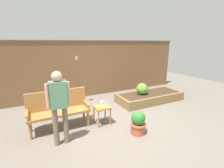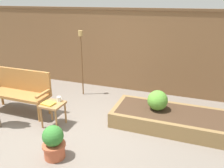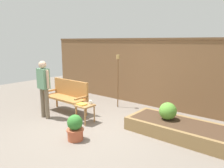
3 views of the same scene
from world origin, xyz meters
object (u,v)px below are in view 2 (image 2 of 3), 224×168
(garden_bench, at_px, (20,88))
(cup_on_table, at_px, (59,99))
(shrub_near_bench, at_px, (158,100))
(side_table, at_px, (53,107))
(tiki_torch, at_px, (81,52))
(book_on_table, at_px, (48,104))
(potted_boxwood, at_px, (54,142))

(garden_bench, relative_size, cup_on_table, 12.10)
(cup_on_table, xyz_separation_m, shrub_near_bench, (1.81, 0.67, -0.03))
(side_table, height_order, tiki_torch, tiki_torch)
(garden_bench, height_order, book_on_table, garden_bench)
(book_on_table, height_order, tiki_torch, tiki_torch)
(book_on_table, height_order, potted_boxwood, potted_boxwood)
(potted_boxwood, distance_m, tiki_torch, 2.68)
(cup_on_table, xyz_separation_m, potted_boxwood, (0.49, -0.96, -0.25))
(garden_bench, relative_size, potted_boxwood, 2.58)
(potted_boxwood, bearing_deg, tiki_torch, 106.78)
(side_table, xyz_separation_m, tiki_torch, (-0.18, 1.61, 0.74))
(garden_bench, relative_size, tiki_torch, 0.87)
(garden_bench, relative_size, shrub_near_bench, 3.61)
(side_table, relative_size, book_on_table, 2.02)
(cup_on_table, relative_size, potted_boxwood, 0.21)
(tiki_torch, bearing_deg, potted_boxwood, -73.22)
(garden_bench, xyz_separation_m, book_on_table, (0.98, -0.36, -0.05))
(side_table, bearing_deg, book_on_table, -132.92)
(cup_on_table, xyz_separation_m, book_on_table, (-0.12, -0.19, -0.03))
(cup_on_table, bearing_deg, garden_bench, 171.10)
(garden_bench, distance_m, tiki_torch, 1.67)
(potted_boxwood, bearing_deg, side_table, 123.89)
(shrub_near_bench, xyz_separation_m, tiki_torch, (-2.06, 0.80, 0.64))
(book_on_table, xyz_separation_m, tiki_torch, (-0.12, 1.66, 0.64))
(potted_boxwood, bearing_deg, cup_on_table, 116.95)
(book_on_table, distance_m, shrub_near_bench, 2.12)
(garden_bench, distance_m, book_on_table, 1.05)
(shrub_near_bench, bearing_deg, tiki_torch, 158.68)
(side_table, bearing_deg, garden_bench, 163.57)
(cup_on_table, height_order, potted_boxwood, cup_on_table)
(garden_bench, bearing_deg, cup_on_table, -8.90)
(tiki_torch, bearing_deg, book_on_table, -85.75)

